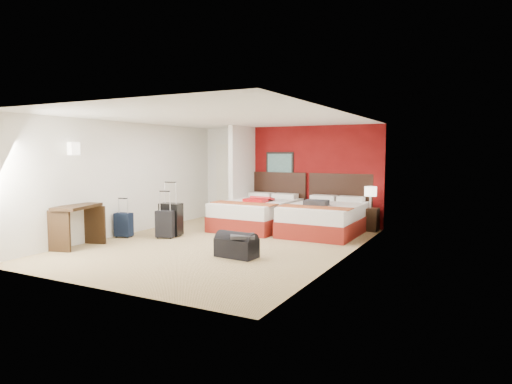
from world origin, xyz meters
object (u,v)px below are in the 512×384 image
Objects in this scene: red_suitcase_open at (259,200)px; nightstand at (370,219)px; desk at (78,226)px; suitcase_navy at (124,226)px; bed_right at (325,219)px; suitcase_charcoal at (165,225)px; duffel_bag at (237,247)px; suitcase_black at (171,220)px; table_lamp at (370,197)px; bed_left at (257,215)px.

red_suitcase_open reaches higher than nightstand.
suitcase_navy is at bearing 73.66° from desk.
suitcase_navy is at bearing -146.26° from bed_right.
suitcase_charcoal is (-3.65, -2.95, 0.01)m from nightstand.
nightstand is at bearing 73.99° from duffel_bag.
nightstand is 0.74× the size of duffel_bag.
bed_right is at bearing 24.93° from suitcase_black.
bed_right is 5.20m from desk.
desk is at bearing -135.21° from table_lamp.
suitcase_navy is at bearing 176.52° from duffel_bag.
table_lamp is at bearing 21.29° from bed_left.
suitcase_black reaches higher than bed_left.
suitcase_navy is (-0.86, -0.34, -0.03)m from suitcase_charcoal.
suitcase_navy is 0.69× the size of duffel_bag.
suitcase_charcoal is at bearing -87.76° from suitcase_black.
bed_left is 4.43× the size of suitcase_navy.
suitcase_black is at bearing 49.35° from desk.
bed_left is 3.93× the size of suitcase_charcoal.
table_lamp is at bearing 21.05° from red_suitcase_open.
table_lamp reaches higher than desk.
table_lamp reaches higher than red_suitcase_open.
bed_left and bed_right have the same top height.
suitcase_charcoal is at bearing -118.47° from bed_left.
red_suitcase_open is 0.72× the size of desk.
desk is (-3.09, -0.74, 0.23)m from duffel_bag.
suitcase_navy is (-3.70, -2.45, -0.08)m from bed_right.
suitcase_charcoal is at bearing -141.46° from nightstand.
bed_left reaches higher than duffel_bag.
bed_right is at bearing 82.84° from duffel_bag.
suitcase_navy is (-0.82, -0.59, -0.10)m from suitcase_black.
suitcase_charcoal is 0.57× the size of desk.
red_suitcase_open is 1.33× the size of nightstand.
suitcase_charcoal reaches higher than duffel_bag.
suitcase_charcoal is (0.04, -0.25, -0.07)m from suitcase_black.
duffel_bag is (0.97, -2.73, -0.52)m from red_suitcase_open.
bed_left is 4.14× the size of nightstand.
red_suitcase_open reaches higher than suitcase_charcoal.
bed_right is 4.14× the size of nightstand.
bed_right is (1.69, 0.07, -0.00)m from bed_left.
bed_left is 2.66m from nightstand.
suitcase_charcoal is at bearing -124.92° from red_suitcase_open.
bed_left is 2.23× the size of desk.
suitcase_black is at bearing -129.59° from red_suitcase_open.
red_suitcase_open is at bearing 35.25° from suitcase_navy.
bed_left is 0.40m from red_suitcase_open.
desk is at bearing -135.62° from nightstand.
bed_left is 2.15m from suitcase_black.
nightstand is at bearing 24.28° from suitcase_navy.
red_suitcase_open is at bearing -173.56° from bed_right.
suitcase_navy is (-4.51, -3.29, -0.02)m from nightstand.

